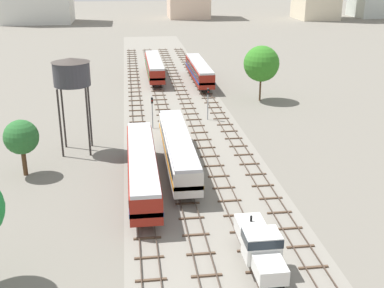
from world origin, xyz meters
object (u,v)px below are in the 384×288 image
object	(u,v)px
diesel_railcar_centre_midfar	(199,70)
water_tower	(71,73)
diesel_railcar_far_left_near	(142,166)
signal_post_nearest	(152,108)
diesel_railcar_left_mid	(178,148)
shunter_loco_centre_left_nearest	(260,245)
signal_post_near	(208,100)
diesel_railcar_left_far	(154,66)

from	to	relation	value
diesel_railcar_centre_midfar	water_tower	distance (m)	40.77
diesel_railcar_far_left_near	water_tower	size ratio (longest dim) A/B	1.74
signal_post_nearest	diesel_railcar_far_left_near	bearing A→B (deg)	-96.10
diesel_railcar_far_left_near	diesel_railcar_left_mid	size ratio (longest dim) A/B	1.00
signal_post_nearest	diesel_railcar_centre_midfar	bearing A→B (deg)	68.47
diesel_railcar_far_left_near	diesel_railcar_left_mid	distance (m)	6.40
shunter_loco_centre_left_nearest	water_tower	distance (m)	32.89
diesel_railcar_left_mid	diesel_railcar_centre_midfar	size ratio (longest dim) A/B	1.00
diesel_railcar_left_mid	signal_post_near	size ratio (longest dim) A/B	4.19
diesel_railcar_left_far	signal_post_nearest	world-z (taller)	signal_post_nearest
diesel_railcar_left_mid	signal_post_nearest	size ratio (longest dim) A/B	4.40
diesel_railcar_far_left_near	diesel_railcar_left_far	distance (m)	51.50
diesel_railcar_far_left_near	signal_post_near	distance (m)	25.08
diesel_railcar_centre_midfar	diesel_railcar_left_far	size ratio (longest dim) A/B	1.00
diesel_railcar_left_mid	water_tower	bearing A→B (deg)	148.91
diesel_railcar_left_far	signal_post_nearest	distance (m)	31.63
shunter_loco_centre_left_nearest	diesel_railcar_centre_midfar	world-z (taller)	diesel_railcar_centre_midfar
diesel_railcar_left_mid	diesel_railcar_left_far	xyz separation A→B (m)	(0.00, 46.52, 0.00)
diesel_railcar_centre_midfar	water_tower	bearing A→B (deg)	-120.59
shunter_loco_centre_left_nearest	signal_post_near	world-z (taller)	signal_post_near
diesel_railcar_far_left_near	diesel_railcar_left_far	xyz separation A→B (m)	(4.22, 51.33, 0.00)
signal_post_nearest	signal_post_near	distance (m)	8.96
shunter_loco_centre_left_nearest	signal_post_nearest	size ratio (longest dim) A/B	1.82
diesel_railcar_far_left_near	water_tower	xyz separation A→B (m)	(-7.73, 12.02, 7.39)
signal_post_nearest	shunter_loco_centre_left_nearest	bearing A→B (deg)	-79.81
diesel_railcar_left_far	signal_post_near	distance (m)	29.28
shunter_loco_centre_left_nearest	diesel_railcar_centre_midfar	size ratio (longest dim) A/B	0.41
diesel_railcar_left_far	water_tower	xyz separation A→B (m)	(-11.96, -39.31, 7.39)
shunter_loco_centre_left_nearest	water_tower	bearing A→B (deg)	120.47
diesel_railcar_left_far	signal_post_near	bearing A→B (deg)	-77.50
diesel_railcar_left_mid	signal_post_nearest	bearing A→B (deg)	98.03
shunter_loco_centre_left_nearest	diesel_railcar_left_mid	world-z (taller)	diesel_railcar_left_mid
diesel_railcar_centre_midfar	diesel_railcar_left_far	world-z (taller)	same
diesel_railcar_left_mid	signal_post_near	distance (m)	19.03
diesel_railcar_left_mid	diesel_railcar_left_far	world-z (taller)	same
diesel_railcar_left_mid	signal_post_near	world-z (taller)	signal_post_near
diesel_railcar_left_far	water_tower	size ratio (longest dim) A/B	1.74
shunter_loco_centre_left_nearest	diesel_railcar_far_left_near	xyz separation A→B (m)	(-8.45, 15.48, 0.59)
diesel_railcar_left_mid	signal_post_near	xyz separation A→B (m)	(6.34, 17.94, 0.54)
diesel_railcar_centre_midfar	signal_post_nearest	bearing A→B (deg)	-111.53
shunter_loco_centre_left_nearest	diesel_railcar_left_far	distance (m)	66.94
diesel_railcar_centre_midfar	water_tower	xyz separation A→B (m)	(-20.40, -34.52, 7.39)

